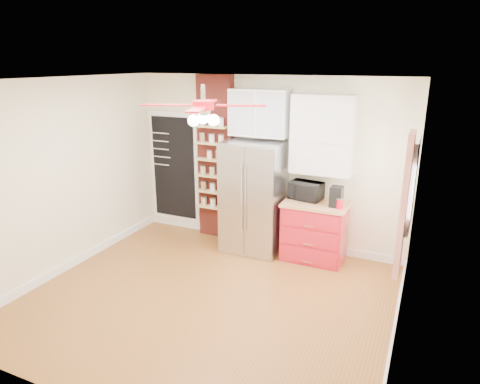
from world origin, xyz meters
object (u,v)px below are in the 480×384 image
at_px(red_cabinet, 314,231).
at_px(toaster_oven, 306,191).
at_px(coffee_maker, 336,197).
at_px(fridge, 254,197).
at_px(pantry_jar_oats, 210,155).
at_px(canister_left, 340,204).
at_px(ceiling_fan, 203,106).

bearing_deg(red_cabinet, toaster_oven, 152.40).
bearing_deg(coffee_maker, fridge, -178.59).
bearing_deg(coffee_maker, pantry_jar_oats, 177.06).
bearing_deg(pantry_jar_oats, canister_left, -5.96).
distance_m(coffee_maker, pantry_jar_oats, 2.16).
bearing_deg(ceiling_fan, toaster_oven, 67.61).
relative_size(fridge, red_cabinet, 1.86).
height_order(fridge, ceiling_fan, ceiling_fan).
height_order(red_cabinet, pantry_jar_oats, pantry_jar_oats).
bearing_deg(fridge, toaster_oven, 10.71).
height_order(canister_left, pantry_jar_oats, pantry_jar_oats).
distance_m(fridge, coffee_maker, 1.28).
height_order(fridge, coffee_maker, fridge).
bearing_deg(fridge, canister_left, -2.90).
relative_size(coffee_maker, canister_left, 2.13).
xyz_separation_m(toaster_oven, coffee_maker, (0.49, -0.15, 0.01)).
bearing_deg(toaster_oven, pantry_jar_oats, -172.60).
bearing_deg(ceiling_fan, fridge, 91.76).
distance_m(toaster_oven, pantry_jar_oats, 1.68).
bearing_deg(red_cabinet, canister_left, -17.67).
bearing_deg(toaster_oven, ceiling_fan, -104.54).
bearing_deg(coffee_maker, canister_left, -44.20).
relative_size(toaster_oven, coffee_maker, 1.63).
relative_size(fridge, canister_left, 12.74).
xyz_separation_m(fridge, toaster_oven, (0.78, 0.15, 0.16)).
distance_m(ceiling_fan, pantry_jar_oats, 2.24).
xyz_separation_m(red_cabinet, pantry_jar_oats, (-1.82, 0.11, 0.98)).
bearing_deg(toaster_oven, coffee_maker, -8.86).
relative_size(ceiling_fan, coffee_maker, 4.78).
height_order(red_cabinet, canister_left, canister_left).
height_order(ceiling_fan, pantry_jar_oats, ceiling_fan).
xyz_separation_m(ceiling_fan, canister_left, (1.29, 1.56, -1.46)).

